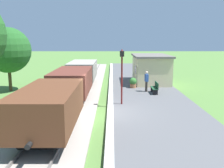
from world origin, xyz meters
TOP-DOWN VIEW (x-y plane):
  - ground_plane at (0.00, 0.00)m, footprint 160.00×160.00m
  - platform_slab at (3.20, 0.00)m, footprint 6.00×60.00m
  - platform_edge_stripe at (0.40, 0.00)m, footprint 0.36×60.00m
  - track_ballast at (-2.40, 0.00)m, footprint 3.80×60.00m
  - rail_near at (-1.68, 0.00)m, footprint 0.07×60.00m
  - rail_far at (-3.12, 0.00)m, footprint 0.07×60.00m
  - freight_train at (-2.40, 3.27)m, footprint 2.50×19.40m
  - station_hut at (4.40, 10.34)m, footprint 3.50×5.80m
  - bench_near_hut at (3.99, 5.17)m, footprint 0.42×1.50m
  - bench_down_platform at (3.99, 14.26)m, footprint 0.42×1.50m
  - person_waiting at (3.37, 5.86)m, footprint 0.30×0.41m
  - potted_planter at (2.40, 7.45)m, footprint 0.64×0.64m
  - lamp_post_near at (1.15, 1.83)m, footprint 0.28×0.28m
  - tree_trackside_far at (-8.59, 7.28)m, footprint 3.97×3.97m

SIDE VIEW (x-z plane):
  - ground_plane at x=0.00m, z-range 0.00..0.00m
  - track_ballast at x=-2.40m, z-range 0.00..0.12m
  - platform_slab at x=3.20m, z-range 0.00..0.25m
  - rail_near at x=-1.68m, z-range 0.12..0.26m
  - rail_far at x=-3.12m, z-range 0.12..0.26m
  - platform_edge_stripe at x=0.40m, z-range 0.25..0.26m
  - bench_near_hut at x=3.99m, z-range 0.27..1.18m
  - bench_down_platform at x=3.99m, z-range 0.27..1.18m
  - potted_planter at x=2.40m, z-range 0.26..1.18m
  - person_waiting at x=3.37m, z-range 0.33..2.04m
  - freight_train at x=-2.40m, z-range 0.34..2.46m
  - station_hut at x=4.40m, z-range 0.26..3.04m
  - lamp_post_near at x=1.15m, z-range 0.95..4.65m
  - tree_trackside_far at x=-8.59m, z-range 0.81..6.43m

